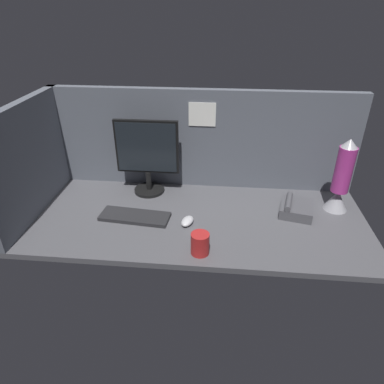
{
  "coord_description": "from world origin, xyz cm",
  "views": [
    {
      "loc": [
        12.5,
        -155.68,
        102.97
      ],
      "look_at": [
        -12.32,
        0.0,
        14.0
      ],
      "focal_mm": 32.33,
      "sensor_mm": 36.0,
      "label": 1
    }
  ],
  "objects": [
    {
      "name": "keyboard",
      "position": [
        -32.59,
        -5.22,
        1.0
      ],
      "size": [
        38.06,
        16.44,
        2.0
      ],
      "primitive_type": "cube",
      "rotation": [
        0.0,
        0.0,
        -0.09
      ],
      "color": "#262628",
      "rests_on": "ground_plane"
    },
    {
      "name": "desk_phone",
      "position": [
        53.47,
        7.93,
        3.19
      ],
      "size": [
        20.82,
        22.32,
        8.8
      ],
      "color": "#4C4C51",
      "rests_on": "ground_plane"
    },
    {
      "name": "lava_lamp",
      "position": [
        76.23,
        14.67,
        17.31
      ],
      "size": [
        12.61,
        12.61,
        41.27
      ],
      "color": "#A5A5AD",
      "rests_on": "ground_plane"
    },
    {
      "name": "ground_plane",
      "position": [
        0.0,
        0.0,
        -1.5
      ],
      "size": [
        180.0,
        80.0,
        3.0
      ],
      "primitive_type": "cube",
      "color": "#515156"
    },
    {
      "name": "cubicle_wall_back",
      "position": [
        -0.0,
        37.5,
        29.54
      ],
      "size": [
        180.0,
        5.5,
        59.03
      ],
      "color": "#565B66",
      "rests_on": "ground_plane"
    },
    {
      "name": "mug_red_plastic",
      "position": [
        4.18,
        -30.66,
        5.29
      ],
      "size": [
        8.53,
        8.53,
        10.57
      ],
      "color": "red",
      "rests_on": "ground_plane"
    },
    {
      "name": "mouse",
      "position": [
        -4.11,
        -7.94,
        1.7
      ],
      "size": [
        8.04,
        10.78,
        3.4
      ],
      "primitive_type": "ellipsoid",
      "rotation": [
        0.0,
        0.0,
        -0.28
      ],
      "color": "silver",
      "rests_on": "ground_plane"
    },
    {
      "name": "monitor",
      "position": [
        -30.81,
        25.12,
        23.94
      ],
      "size": [
        36.52,
        18.0,
        44.22
      ],
      "color": "black",
      "rests_on": "ground_plane"
    },
    {
      "name": "cubicle_wall_side",
      "position": [
        -87.5,
        0.0,
        29.52
      ],
      "size": [
        5.0,
        80.0,
        59.03
      ],
      "primitive_type": "cube",
      "color": "#565B66",
      "rests_on": "ground_plane"
    }
  ]
}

